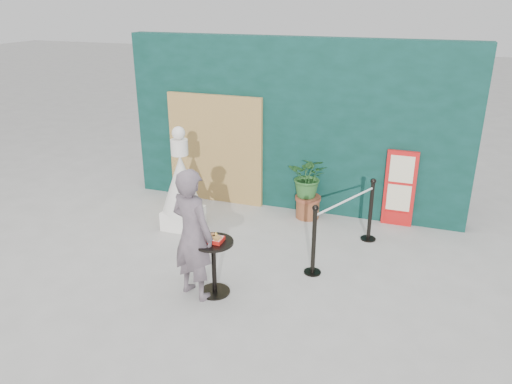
% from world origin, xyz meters
% --- Properties ---
extents(ground, '(60.00, 60.00, 0.00)m').
position_xyz_m(ground, '(0.00, 0.00, 0.00)').
color(ground, '#ADAAA5').
rests_on(ground, ground).
extents(back_wall, '(6.00, 0.30, 3.00)m').
position_xyz_m(back_wall, '(0.00, 3.15, 1.50)').
color(back_wall, '#0A2D25').
rests_on(back_wall, ground).
extents(bamboo_fence, '(1.80, 0.08, 2.00)m').
position_xyz_m(bamboo_fence, '(-1.40, 2.94, 1.00)').
color(bamboo_fence, tan).
rests_on(bamboo_fence, ground).
extents(woman, '(0.73, 0.60, 1.73)m').
position_xyz_m(woman, '(-0.39, -0.08, 0.86)').
color(woman, slate).
rests_on(woman, ground).
extents(menu_board, '(0.50, 0.07, 1.30)m').
position_xyz_m(menu_board, '(1.90, 2.95, 0.65)').
color(menu_board, red).
rests_on(menu_board, ground).
extents(statue, '(0.67, 0.67, 1.72)m').
position_xyz_m(statue, '(-1.46, 1.69, 0.70)').
color(statue, white).
rests_on(statue, ground).
extents(cafe_table, '(0.52, 0.52, 0.75)m').
position_xyz_m(cafe_table, '(-0.16, 0.03, 0.50)').
color(cafe_table, black).
rests_on(cafe_table, ground).
extents(food_basket, '(0.26, 0.19, 0.11)m').
position_xyz_m(food_basket, '(-0.16, 0.04, 0.79)').
color(food_basket, red).
rests_on(food_basket, cafe_table).
extents(planter, '(0.66, 0.58, 1.13)m').
position_xyz_m(planter, '(0.41, 2.74, 0.65)').
color(planter, brown).
rests_on(planter, ground).
extents(stanchion_barrier, '(0.84, 1.54, 1.03)m').
position_xyz_m(stanchion_barrier, '(1.23, 1.59, 0.49)').
color(stanchion_barrier, black).
rests_on(stanchion_barrier, ground).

